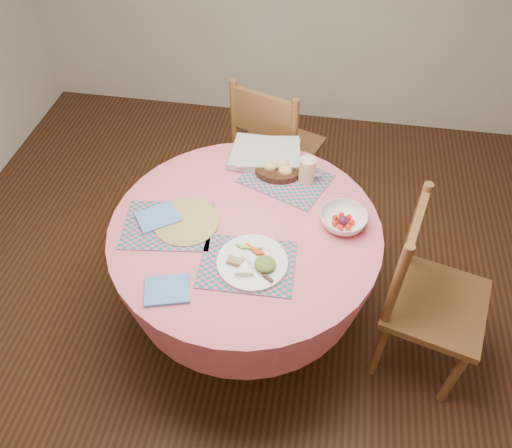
% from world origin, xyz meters
% --- Properties ---
extents(ground, '(4.00, 4.00, 0.00)m').
position_xyz_m(ground, '(0.00, 0.00, 0.00)').
color(ground, '#331C0F').
rests_on(ground, ground).
extents(room_envelope, '(4.01, 4.01, 2.71)m').
position_xyz_m(room_envelope, '(0.00, 0.00, 1.71)').
color(room_envelope, silver).
rests_on(room_envelope, ground).
extents(dining_table, '(1.24, 1.24, 0.75)m').
position_xyz_m(dining_table, '(0.00, 0.00, 0.56)').
color(dining_table, '#D76474').
rests_on(dining_table, ground).
extents(chair_right, '(0.54, 0.55, 0.99)m').
position_xyz_m(chair_right, '(0.85, -0.06, 0.52)').
color(chair_right, brown).
rests_on(chair_right, ground).
extents(chair_back, '(0.58, 0.57, 0.99)m').
position_xyz_m(chair_back, '(0.01, 0.89, 0.52)').
color(chair_back, brown).
rests_on(chair_back, ground).
extents(placemat_front, '(0.41, 0.31, 0.01)m').
position_xyz_m(placemat_front, '(0.05, -0.21, 0.75)').
color(placemat_front, '#116461').
rests_on(placemat_front, dining_table).
extents(placemat_left, '(0.44, 0.35, 0.01)m').
position_xyz_m(placemat_left, '(-0.35, -0.05, 0.75)').
color(placemat_left, '#116461').
rests_on(placemat_left, dining_table).
extents(placemat_back, '(0.48, 0.43, 0.01)m').
position_xyz_m(placemat_back, '(0.14, 0.35, 0.75)').
color(placemat_back, '#116461').
rests_on(placemat_back, dining_table).
extents(wicker_trivet, '(0.30, 0.30, 0.01)m').
position_xyz_m(wicker_trivet, '(-0.27, -0.02, 0.76)').
color(wicker_trivet, '#A68D48').
rests_on(wicker_trivet, dining_table).
extents(napkin_near, '(0.21, 0.18, 0.01)m').
position_xyz_m(napkin_near, '(-0.25, -0.40, 0.76)').
color(napkin_near, '#5284D5').
rests_on(napkin_near, dining_table).
extents(napkin_far, '(0.23, 0.22, 0.01)m').
position_xyz_m(napkin_far, '(-0.40, -0.02, 0.76)').
color(napkin_far, '#5284D5').
rests_on(napkin_far, placemat_left).
extents(dinner_plate, '(0.30, 0.30, 0.05)m').
position_xyz_m(dinner_plate, '(0.07, -0.21, 0.77)').
color(dinner_plate, white).
rests_on(dinner_plate, placemat_front).
extents(bread_bowl, '(0.23, 0.23, 0.08)m').
position_xyz_m(bread_bowl, '(0.10, 0.38, 0.78)').
color(bread_bowl, black).
rests_on(bread_bowl, placemat_back).
extents(latte_mug, '(0.12, 0.08, 0.13)m').
position_xyz_m(latte_mug, '(0.24, 0.36, 0.82)').
color(latte_mug, beige).
rests_on(latte_mug, placemat_back).
extents(fruit_bowl, '(0.27, 0.27, 0.07)m').
position_xyz_m(fruit_bowl, '(0.43, 0.09, 0.78)').
color(fruit_bowl, white).
rests_on(fruit_bowl, dining_table).
extents(newspaper_stack, '(0.37, 0.30, 0.04)m').
position_xyz_m(newspaper_stack, '(0.02, 0.50, 0.78)').
color(newspaper_stack, silver).
rests_on(newspaper_stack, dining_table).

